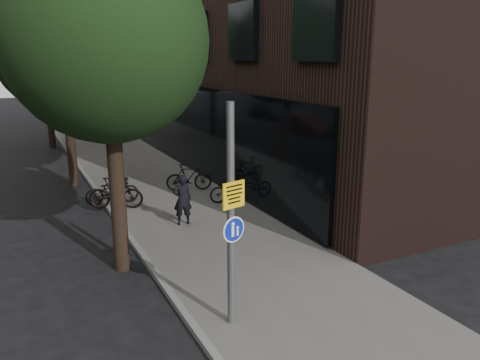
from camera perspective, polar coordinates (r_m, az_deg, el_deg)
ground at (r=9.11m, az=9.94°, el=-18.47°), size 120.00×120.00×0.00m
sidewalk at (r=17.49m, az=-8.96°, el=-1.69°), size 4.50×60.00×0.12m
curb_edge at (r=16.99m, az=-16.21°, el=-2.58°), size 0.15×60.00×0.13m
street_tree_near at (r=10.91m, az=-15.61°, el=15.02°), size 4.40×4.40×7.50m
street_tree_mid at (r=19.32m, az=-20.67°, el=14.31°), size 5.00×5.00×7.80m
street_tree_far at (r=28.28m, az=-22.72°, el=13.98°), size 5.00×5.00×7.80m
signpost at (r=8.31m, az=-1.13°, el=-4.60°), size 0.47×0.15×4.13m
pedestrian at (r=13.91m, az=-7.04°, el=-2.38°), size 0.60×0.43×1.53m
parked_bike_facade_near at (r=16.07m, az=-0.79°, el=-1.08°), size 1.77×0.79×0.90m
parked_bike_facade_far at (r=17.50m, az=-6.24°, el=0.35°), size 1.76×0.94×1.02m
parked_bike_curb_near at (r=16.42m, az=-15.34°, el=-1.23°), size 1.80×0.71×0.93m
parked_bike_curb_far at (r=15.83m, az=-14.91°, el=-1.55°), size 1.82×1.16×1.06m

